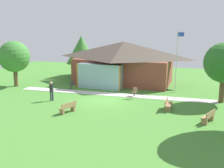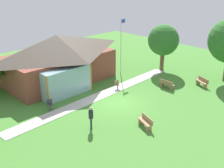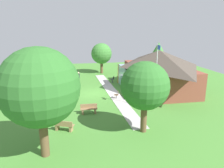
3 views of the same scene
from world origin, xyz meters
name	(u,v)px [view 2 (image 2 of 3)]	position (x,y,z in m)	size (l,w,h in m)	color
ground_plane	(117,103)	(0.00, 0.00, 0.00)	(44.00, 44.00, 0.00)	#478433
pavilion	(58,58)	(-0.58, 7.74, 2.49)	(11.60, 7.77, 4.81)	brown
footpath	(101,95)	(0.00, 2.10, 0.01)	(19.30, 1.30, 0.03)	#BCB7B2
flagpole	(121,44)	(5.73, 5.03, 3.34)	(0.64, 0.08, 6.09)	silver
bench_lawn_far_right	(202,82)	(8.77, -3.23, 0.40)	(0.98, 1.55, 0.84)	#9E7A51
bench_mid_right	(167,84)	(5.76, -1.15, 0.40)	(0.45, 1.50, 0.84)	olive
bench_front_center	(146,122)	(-1.41, -4.36, 0.40)	(0.94, 1.56, 0.84)	#9E7A51
patio_chair_lawn_spare	(117,85)	(2.22, 2.11, 0.42)	(0.53, 0.53, 0.86)	#8C6B4C
patio_chair_west	(50,105)	(-4.85, 2.99, 0.42)	(0.59, 0.59, 0.86)	#33383D
visitor_strolling_lawn	(91,116)	(-4.39, -1.73, 1.02)	(0.34, 0.34, 1.74)	#2D3347
tree_east_hedge	(163,40)	(9.90, 2.52, 3.46)	(3.45, 3.45, 5.21)	brown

